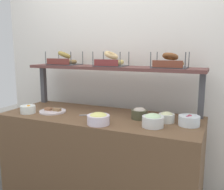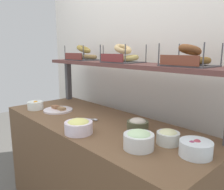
{
  "view_description": "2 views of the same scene",
  "coord_description": "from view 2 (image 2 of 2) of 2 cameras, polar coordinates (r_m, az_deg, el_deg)",
  "views": [
    {
      "loc": [
        0.99,
        -1.96,
        1.44
      ],
      "look_at": [
        0.11,
        0.03,
        1.04
      ],
      "focal_mm": 40.04,
      "sensor_mm": 36.0,
      "label": 1
    },
    {
      "loc": [
        1.29,
        -1.03,
        1.38
      ],
      "look_at": [
        0.06,
        0.09,
        1.05
      ],
      "focal_mm": 36.7,
      "sensor_mm": 36.0,
      "label": 2
    }
  ],
  "objects": [
    {
      "name": "upper_shelf",
      "position": [
        1.84,
        2.91,
        7.6
      ],
      "size": [
        1.76,
        0.32,
        0.03
      ],
      "primitive_type": "cube",
      "color": "brown",
      "rests_on": "shelf_riser_left"
    },
    {
      "name": "serving_plate_white",
      "position": [
        2.08,
        -13.26,
        -3.59
      ],
      "size": [
        0.25,
        0.25,
        0.04
      ],
      "color": "white",
      "rests_on": "deli_counter"
    },
    {
      "name": "bagel_basket_everything",
      "position": [
        2.27,
        -7.13,
        9.76
      ],
      "size": [
        0.32,
        0.25,
        0.15
      ],
      "color": "#4C4C51",
      "rests_on": "upper_shelf"
    },
    {
      "name": "bowl_scallion_spread",
      "position": [
        1.27,
        6.67,
        -10.94
      ],
      "size": [
        0.17,
        0.17,
        0.11
      ],
      "color": "white",
      "rests_on": "deli_counter"
    },
    {
      "name": "back_wall",
      "position": [
        2.05,
        8.47,
        6.05
      ],
      "size": [
        3.0,
        0.06,
        2.4
      ],
      "primitive_type": "cube",
      "color": "white",
      "rests_on": "ground_plane"
    },
    {
      "name": "bowl_fruit_salad",
      "position": [
        2.18,
        -18.53,
        -2.4
      ],
      "size": [
        0.14,
        0.14,
        0.08
      ],
      "color": "white",
      "rests_on": "deli_counter"
    },
    {
      "name": "bowl_tuna_salad",
      "position": [
        1.5,
        6.38,
        -7.56
      ],
      "size": [
        0.14,
        0.14,
        0.1
      ],
      "color": "#484A33",
      "rests_on": "deli_counter"
    },
    {
      "name": "bagel_basket_cinnamon_raisin",
      "position": [
        1.5,
        18.58,
        8.54
      ],
      "size": [
        0.3,
        0.27,
        0.14
      ],
      "color": "#4C4C51",
      "rests_on": "upper_shelf"
    },
    {
      "name": "bowl_beet_salad",
      "position": [
        1.26,
        20.14,
        -12.34
      ],
      "size": [
        0.17,
        0.17,
        0.09
      ],
      "color": "white",
      "rests_on": "deli_counter"
    },
    {
      "name": "serving_spoon_near_plate",
      "position": [
        1.77,
        -5.4,
        -6.03
      ],
      "size": [
        0.16,
        0.11,
        0.01
      ],
      "color": "#B7B7BC",
      "rests_on": "deli_counter"
    },
    {
      "name": "bagel_basket_plain",
      "position": [
        1.83,
        2.61,
        9.58
      ],
      "size": [
        0.29,
        0.26,
        0.15
      ],
      "color": "#4C4C51",
      "rests_on": "upper_shelf"
    },
    {
      "name": "deli_counter",
      "position": [
        1.91,
        -3.41,
        -18.82
      ],
      "size": [
        1.8,
        0.7,
        0.85
      ],
      "primitive_type": "cube",
      "color": "brown",
      "rests_on": "ground_plane"
    },
    {
      "name": "shelf_riser_left",
      "position": [
        2.52,
        -10.82,
        3.5
      ],
      "size": [
        0.05,
        0.05,
        0.4
      ],
      "primitive_type": "cube",
      "color": "#4C4C51",
      "rests_on": "deli_counter"
    },
    {
      "name": "bowl_egg_salad",
      "position": [
        1.5,
        -8.33,
        -7.68
      ],
      "size": [
        0.18,
        0.18,
        0.1
      ],
      "color": "white",
      "rests_on": "deli_counter"
    },
    {
      "name": "bowl_potato_salad",
      "position": [
        1.37,
        13.78,
        -10.04
      ],
      "size": [
        0.13,
        0.13,
        0.09
      ],
      "color": "silver",
      "rests_on": "deli_counter"
    }
  ]
}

